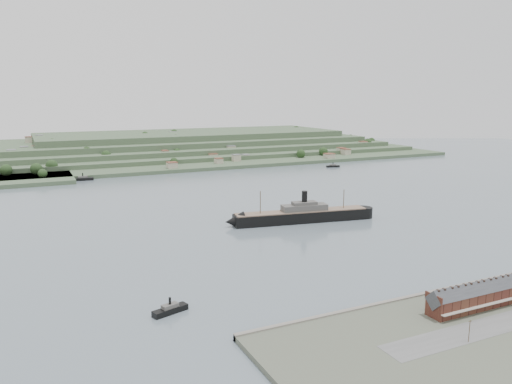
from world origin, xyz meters
name	(u,v)px	position (x,y,z in m)	size (l,w,h in m)	color
ground	(295,217)	(0.00, 0.00, 0.00)	(1400.00, 1400.00, 0.00)	slate
terrace_row	(485,294)	(-10.00, -168.02, 6.84)	(55.60, 9.80, 11.07)	#49201A
far_peninsula	(175,147)	(27.91, 393.10, 11.88)	(760.00, 309.00, 30.00)	#395236
steamship	(298,215)	(-6.13, -14.19, 4.68)	(105.18, 28.56, 25.34)	black
tugboat	(170,309)	(-123.78, -116.98, 1.61)	(15.15, 7.98, 6.59)	black
ferry_west	(83,179)	(-116.69, 225.00, 1.84)	(20.98, 8.25, 7.66)	black
ferry_east	(333,166)	(164.57, 196.11, 1.43)	(16.44, 7.91, 5.94)	black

